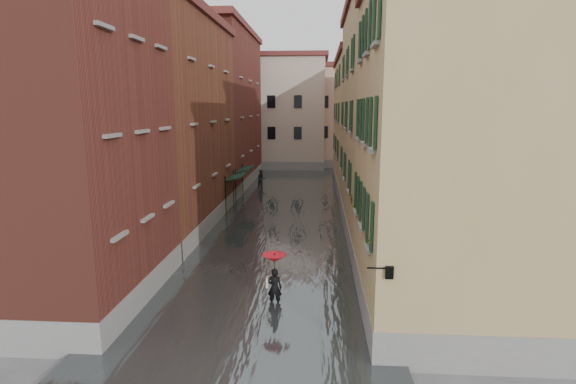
% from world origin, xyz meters
% --- Properties ---
extents(ground, '(120.00, 120.00, 0.00)m').
position_xyz_m(ground, '(0.00, 0.00, 0.00)').
color(ground, '#535355').
rests_on(ground, ground).
extents(floodwater, '(10.00, 60.00, 0.20)m').
position_xyz_m(floodwater, '(0.00, 13.00, 0.10)').
color(floodwater, '#484E4F').
rests_on(floodwater, ground).
extents(building_left_near, '(6.00, 8.00, 13.00)m').
position_xyz_m(building_left_near, '(-7.00, -2.00, 6.50)').
color(building_left_near, brown).
rests_on(building_left_near, ground).
extents(building_left_mid, '(6.00, 14.00, 12.50)m').
position_xyz_m(building_left_mid, '(-7.00, 9.00, 6.25)').
color(building_left_mid, brown).
rests_on(building_left_mid, ground).
extents(building_left_far, '(6.00, 16.00, 14.00)m').
position_xyz_m(building_left_far, '(-7.00, 24.00, 7.00)').
color(building_left_far, brown).
rests_on(building_left_far, ground).
extents(building_right_near, '(6.00, 8.00, 11.50)m').
position_xyz_m(building_right_near, '(7.00, -2.00, 5.75)').
color(building_right_near, tan).
rests_on(building_right_near, ground).
extents(building_right_mid, '(6.00, 14.00, 13.00)m').
position_xyz_m(building_right_mid, '(7.00, 9.00, 6.50)').
color(building_right_mid, tan).
rests_on(building_right_mid, ground).
extents(building_right_far, '(6.00, 16.00, 11.50)m').
position_xyz_m(building_right_far, '(7.00, 24.00, 5.75)').
color(building_right_far, tan).
rests_on(building_right_far, ground).
extents(building_end_cream, '(12.00, 9.00, 13.00)m').
position_xyz_m(building_end_cream, '(-3.00, 38.00, 6.50)').
color(building_end_cream, '#B6A791').
rests_on(building_end_cream, ground).
extents(building_end_pink, '(10.00, 9.00, 12.00)m').
position_xyz_m(building_end_pink, '(6.00, 40.00, 6.00)').
color(building_end_pink, tan).
rests_on(building_end_pink, ground).
extents(awning_near, '(1.09, 2.95, 2.80)m').
position_xyz_m(awning_near, '(-3.49, 13.46, 2.47)').
color(awning_near, black).
rests_on(awning_near, ground).
extents(awning_far, '(1.09, 3.32, 2.80)m').
position_xyz_m(awning_far, '(-3.48, 17.36, 2.47)').
color(awning_far, black).
rests_on(awning_far, ground).
extents(wall_lantern, '(0.71, 0.22, 0.35)m').
position_xyz_m(wall_lantern, '(4.33, -6.00, 3.01)').
color(wall_lantern, black).
rests_on(wall_lantern, ground).
extents(window_planters, '(0.59, 8.37, 0.84)m').
position_xyz_m(window_planters, '(4.12, -0.22, 3.51)').
color(window_planters, brown).
rests_on(window_planters, ground).
extents(pedestrian_main, '(0.93, 0.93, 2.06)m').
position_xyz_m(pedestrian_main, '(0.79, -2.00, 1.27)').
color(pedestrian_main, black).
rests_on(pedestrian_main, ground).
extents(pedestrian_far, '(1.04, 0.94, 1.75)m').
position_xyz_m(pedestrian_far, '(-2.84, 22.72, 0.87)').
color(pedestrian_far, black).
rests_on(pedestrian_far, ground).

